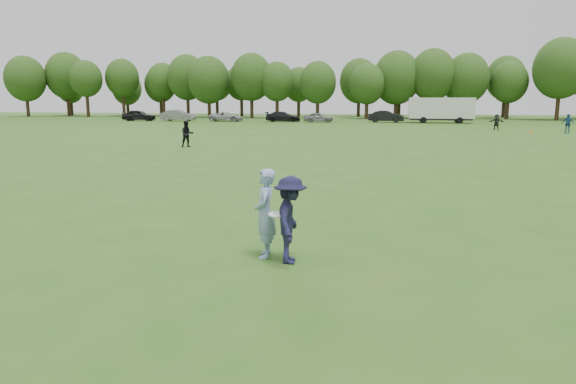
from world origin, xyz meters
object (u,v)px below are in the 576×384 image
thrower (265,213)px  car_b (178,115)px  player_far_b (568,124)px  car_e (318,117)px  car_a (139,115)px  player_far_d (496,122)px  car_c (226,117)px  defender (290,220)px  field_cone (531,131)px  cargo_trailer (441,109)px  player_far_a (187,134)px  car_f (386,116)px  car_d (283,117)px

thrower → car_b: bearing=-165.7°
player_far_b → car_e: (-24.71, 18.12, -0.20)m
car_a → car_e: 25.39m
player_far_b → player_far_d: bearing=177.2°
car_c → car_e: bearing=-92.7°
defender → car_c: size_ratio=0.34×
field_cone → cargo_trailer: size_ratio=0.03×
player_far_a → car_a: 43.15m
car_b → cargo_trailer: (35.31, 0.85, 1.00)m
player_far_b → car_f: size_ratio=0.37×
car_b → cargo_trailer: cargo_trailer is taller
player_far_a → car_e: player_far_a is taller
car_e → cargo_trailer: bearing=-87.1°
player_far_d → car_a: size_ratio=0.34×
car_d → car_e: car_d is taller
car_e → car_f: (8.76, 1.52, 0.11)m
car_d → cargo_trailer: size_ratio=0.52×
defender → car_f: (1.23, 60.43, -0.03)m
thrower → car_e: (-7.00, 58.66, -0.19)m
car_c → car_f: bearing=-88.1°
player_far_d → defender: bearing=-91.2°
cargo_trailer → car_b: bearing=-178.6°
thrower → player_far_d: size_ratio=1.09×
defender → player_far_b: (17.18, 40.80, 0.06)m
player_far_a → car_b: (-16.52, 37.37, -0.04)m
car_e → player_far_a: bearing=175.1°
player_far_b → cargo_trailer: 21.04m
thrower → player_far_b: player_far_b is taller
car_f → cargo_trailer: size_ratio=0.52×
car_a → car_e: (25.38, 0.40, -0.13)m
defender → car_c: 62.59m
player_far_d → car_e: player_far_d is taller
defender → cargo_trailer: 60.29m
player_far_a → car_f: (11.94, 38.92, -0.06)m
thrower → car_c: size_ratio=0.36×
player_far_d → car_d: player_far_d is taller
player_far_a → player_far_d: size_ratio=1.07×
car_e → cargo_trailer: size_ratio=0.43×
thrower → car_f: size_ratio=0.36×
car_b → player_far_d: bearing=-112.0°
car_d → car_f: bearing=-92.6°
player_far_b → car_c: player_far_b is taller
car_d → field_cone: bearing=-130.6°
car_e → car_c: bearing=88.6°
thrower → cargo_trailer: 60.11m
player_far_a → car_d: 38.10m
field_cone → cargo_trailer: bearing=108.6°
thrower → player_far_b: bearing=146.3°
player_far_d → car_f: (-10.78, 15.51, -0.01)m
field_cone → car_c: bearing=152.6°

